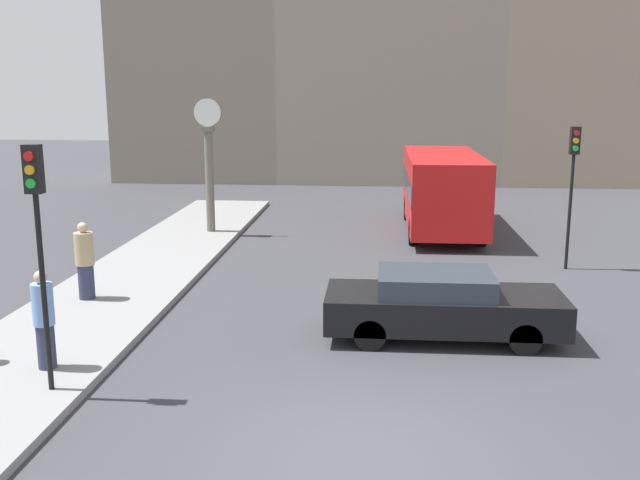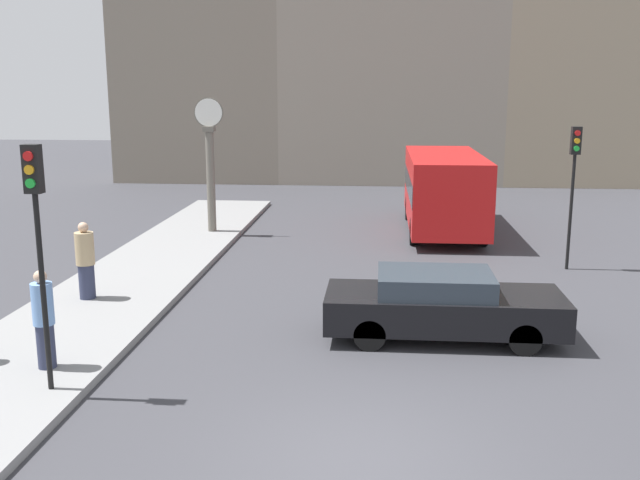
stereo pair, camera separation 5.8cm
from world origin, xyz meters
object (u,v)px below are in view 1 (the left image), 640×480
(traffic_light_near, at_px, (37,218))
(pedestrian_blue_stripe, at_px, (44,320))
(bus_distant, at_px, (443,188))
(sedan_car, at_px, (442,304))
(pedestrian_tan_coat, at_px, (85,261))
(traffic_light_far, at_px, (573,169))
(street_clock, at_px, (209,164))

(traffic_light_near, height_order, pedestrian_blue_stripe, traffic_light_near)
(bus_distant, bearing_deg, sedan_car, -94.78)
(sedan_car, bearing_deg, traffic_light_near, -152.57)
(pedestrian_tan_coat, xyz_separation_m, pedestrian_blue_stripe, (1.01, -4.20, -0.01))
(bus_distant, xyz_separation_m, traffic_light_far, (3.08, -5.20, 1.28))
(sedan_car, xyz_separation_m, pedestrian_tan_coat, (-8.16, 1.63, 0.34))
(sedan_car, height_order, pedestrian_blue_stripe, pedestrian_blue_stripe)
(pedestrian_blue_stripe, bearing_deg, pedestrian_tan_coat, 103.48)
(street_clock, bearing_deg, pedestrian_blue_stripe, -90.15)
(sedan_car, relative_size, traffic_light_far, 1.20)
(sedan_car, distance_m, bus_distant, 11.34)
(sedan_car, bearing_deg, traffic_light_far, 56.50)
(traffic_light_near, bearing_deg, pedestrian_blue_stripe, 118.36)
(traffic_light_near, relative_size, street_clock, 0.88)
(sedan_car, distance_m, traffic_light_far, 7.59)
(sedan_car, distance_m, pedestrian_blue_stripe, 7.60)
(sedan_car, relative_size, pedestrian_blue_stripe, 2.69)
(sedan_car, xyz_separation_m, traffic_light_far, (4.02, 6.07, 2.14))
(sedan_car, relative_size, bus_distant, 0.65)
(bus_distant, bearing_deg, pedestrian_blue_stripe, -120.31)
(sedan_car, relative_size, pedestrian_tan_coat, 2.62)
(traffic_light_near, height_order, street_clock, street_clock)
(traffic_light_far, relative_size, pedestrian_tan_coat, 2.19)
(bus_distant, distance_m, street_clock, 8.23)
(street_clock, xyz_separation_m, pedestrian_tan_coat, (-1.04, -8.27, -1.44))
(bus_distant, bearing_deg, pedestrian_tan_coat, -133.35)
(street_clock, distance_m, pedestrian_blue_stripe, 12.56)
(traffic_light_near, xyz_separation_m, pedestrian_tan_coat, (-1.49, 5.09, -1.97))
(bus_distant, height_order, traffic_light_near, traffic_light_near)
(bus_distant, bearing_deg, street_clock, -170.34)
(sedan_car, relative_size, traffic_light_near, 1.19)
(pedestrian_tan_coat, bearing_deg, traffic_light_near, -73.72)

